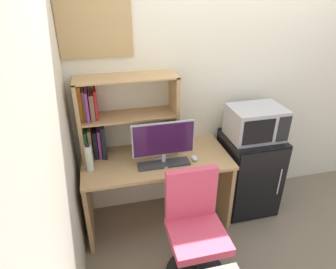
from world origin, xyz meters
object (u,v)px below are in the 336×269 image
object	(u,v)px
hutch_bookshelf	(113,117)
microwave	(256,123)
desk_chair	(195,234)
monitor	(164,141)
wall_corkboard	(95,29)
computer_mouse	(194,158)
water_bottle	(89,158)
mini_fridge	(248,172)
keyboard	(164,164)

from	to	relation	value
hutch_bookshelf	microwave	size ratio (longest dim) A/B	1.74
hutch_bookshelf	desk_chair	distance (m)	1.20
monitor	wall_corkboard	bearing A→B (deg)	139.88
monitor	computer_mouse	bearing A→B (deg)	-2.60
computer_mouse	water_bottle	world-z (taller)	water_bottle
computer_mouse	mini_fridge	distance (m)	0.73
water_bottle	mini_fridge	distance (m)	1.61
keyboard	wall_corkboard	world-z (taller)	wall_corkboard
monitor	desk_chair	xyz separation A→B (m)	(0.12, -0.56, -0.55)
monitor	computer_mouse	distance (m)	0.35
keyboard	monitor	bearing A→B (deg)	79.06
monitor	mini_fridge	distance (m)	1.07
mini_fridge	desk_chair	size ratio (longest dim) A/B	0.89
water_bottle	wall_corkboard	bearing A→B (deg)	63.88
keyboard	wall_corkboard	bearing A→B (deg)	137.57
computer_mouse	microwave	xyz separation A→B (m)	(0.64, 0.12, 0.23)
monitor	desk_chair	size ratio (longest dim) A/B	0.58
water_bottle	desk_chair	distance (m)	1.07
computer_mouse	mini_fridge	size ratio (longest dim) A/B	0.10
mini_fridge	desk_chair	bearing A→B (deg)	-140.24
monitor	keyboard	size ratio (longest dim) A/B	1.19
keyboard	microwave	xyz separation A→B (m)	(0.92, 0.14, 0.24)
mini_fridge	microwave	bearing A→B (deg)	89.81
monitor	computer_mouse	xyz separation A→B (m)	(0.28, -0.01, -0.20)
mini_fridge	microwave	xyz separation A→B (m)	(0.00, 0.00, 0.57)
computer_mouse	wall_corkboard	bearing A→B (deg)	151.54
monitor	mini_fridge	bearing A→B (deg)	6.51
hutch_bookshelf	monitor	distance (m)	0.50
desk_chair	microwave	bearing A→B (deg)	39.89
hutch_bookshelf	wall_corkboard	distance (m)	0.74
hutch_bookshelf	desk_chair	size ratio (longest dim) A/B	0.93
desk_chair	hutch_bookshelf	bearing A→B (deg)	121.94
monitor	desk_chair	world-z (taller)	monitor
keyboard	mini_fridge	size ratio (longest dim) A/B	0.55
computer_mouse	microwave	world-z (taller)	microwave
water_bottle	microwave	distance (m)	1.56
keyboard	computer_mouse	size ratio (longest dim) A/B	5.27
computer_mouse	desk_chair	bearing A→B (deg)	-106.46
mini_fridge	microwave	world-z (taller)	microwave
monitor	computer_mouse	size ratio (longest dim) A/B	6.29
mini_fridge	wall_corkboard	distance (m)	2.00
monitor	keyboard	bearing A→B (deg)	-100.94
mini_fridge	wall_corkboard	size ratio (longest dim) A/B	1.40
computer_mouse	wall_corkboard	xyz separation A→B (m)	(-0.75, 0.40, 1.08)
computer_mouse	water_bottle	bearing A→B (deg)	176.05
keyboard	mini_fridge	xyz separation A→B (m)	(0.92, 0.13, -0.33)
hutch_bookshelf	monitor	xyz separation A→B (m)	(0.40, -0.27, -0.15)
mini_fridge	water_bottle	bearing A→B (deg)	-177.98
computer_mouse	wall_corkboard	size ratio (longest dim) A/B	0.15
computer_mouse	wall_corkboard	world-z (taller)	wall_corkboard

